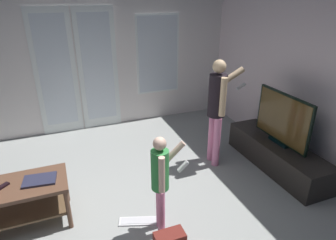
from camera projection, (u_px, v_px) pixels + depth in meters
The scene contains 11 objects.
ground_plane at pixel (122, 224), 3.20m from camera, with size 5.53×5.45×0.02m, color #959895.
wall_back_with_doors at pixel (83, 56), 4.96m from camera, with size 5.53×0.09×2.73m.
wall_right_plain at pixel (334, 79), 3.57m from camera, with size 0.06×5.45×2.70m.
coffee_table at pixel (20, 196), 3.05m from camera, with size 0.97×0.54×0.51m.
tv_stand at pixel (277, 155), 4.16m from camera, with size 0.50×1.67×0.38m.
flat_screen_tv at pixel (283, 119), 3.94m from camera, with size 0.08×0.97×0.73m.
person_adult at pixel (218, 104), 3.99m from camera, with size 0.66×0.42×1.54m.
person_child at pixel (161, 178), 2.86m from camera, with size 0.43×0.30×1.11m.
loose_keyboard at pixel (139, 221), 3.22m from camera, with size 0.46×0.27×0.02m.
laptop_closed at pixel (40, 180), 3.05m from camera, with size 0.33×0.23×0.02m, color #282940.
tv_remote_black at pixel (1, 187), 2.94m from camera, with size 0.17×0.05×0.02m, color black.
Camera 1 is at (-0.43, -2.48, 2.34)m, focal length 31.10 mm.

